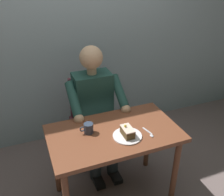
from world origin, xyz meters
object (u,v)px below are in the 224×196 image
seated_person (95,109)px  cake_slice (127,132)px  chair (91,115)px  dining_table (114,141)px  coffee_cup (88,128)px  dessert_spoon (150,133)px

seated_person → cake_slice: bearing=97.0°
chair → cake_slice: bearing=95.4°
dining_table → seated_person: bearing=-90.0°
seated_person → coffee_cup: (0.20, 0.43, 0.10)m
chair → cake_slice: (-0.07, 0.75, 0.28)m
dining_table → chair: size_ratio=1.18×
dessert_spoon → chair: bearing=-72.5°
dining_table → seated_person: seated_person is taller
chair → coffee_cup: 0.69m
seated_person → dessert_spoon: seated_person is taller
dining_table → dessert_spoon: bearing=151.8°
dining_table → chair: 0.67m
dining_table → chair: bearing=-90.0°
dining_table → dessert_spoon: 0.30m
cake_slice → coffee_cup: 0.31m
dining_table → coffee_cup: size_ratio=9.53×
seated_person → cake_slice: size_ratio=9.64×
cake_slice → seated_person: bearing=-83.0°
cake_slice → dessert_spoon: 0.19m
chair → coffee_cup: (0.20, 0.60, 0.28)m
cake_slice → dining_table: bearing=-53.9°
cake_slice → dessert_spoon: cake_slice is taller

